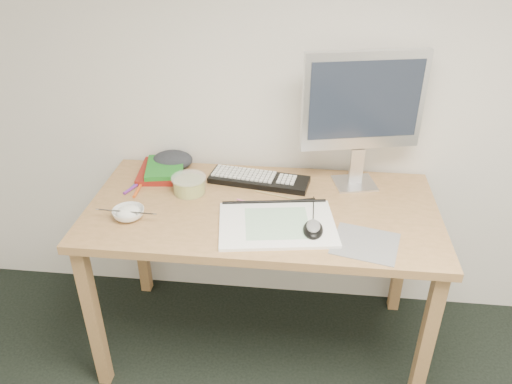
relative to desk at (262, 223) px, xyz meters
The scene contains 19 objects.
room_shell 1.70m from the desk, 82.64° to the right, with size 3.60×3.60×3.60m.
desk is the anchor object (origin of this frame).
mousepad 0.45m from the desk, 28.52° to the right, with size 0.23×0.21×0.00m, color gray.
sketchpad 0.17m from the desk, 62.54° to the right, with size 0.43×0.31×0.01m, color white.
keyboard 0.22m from the desk, 99.83° to the left, with size 0.43×0.14×0.03m, color black.
monitor 0.62m from the desk, 30.96° to the left, with size 0.49×0.19×0.58m.
mouse 0.29m from the desk, 40.01° to the right, with size 0.07×0.12×0.04m, color black.
rice_bowl 0.53m from the desk, 164.52° to the right, with size 0.12×0.12×0.04m, color white.
chopsticks 0.54m from the desk, 162.36° to the right, with size 0.02×0.02×0.23m, color silver.
fruit_tub 0.35m from the desk, 165.78° to the left, with size 0.15×0.15×0.07m, color gold.
book_red 0.54m from the desk, 154.45° to the left, with size 0.18×0.24×0.02m, color maroon.
book_green 0.53m from the desk, 153.54° to the left, with size 0.16×0.22×0.02m, color #1C7020.
cloth_lump 0.55m from the desk, 145.65° to the left, with size 0.15×0.13×0.06m, color #282A30.
pencil_pink 0.09m from the desk, 168.54° to the left, with size 0.01×0.01×0.18m, color pink.
pencil_tan 0.13m from the desk, 64.04° to the left, with size 0.01×0.01×0.18m, color #A18C55.
pencil_black 0.16m from the desk, 24.22° to the left, with size 0.01×0.01×0.18m, color black.
marker_blue 0.58m from the desk, 167.25° to the left, with size 0.01×0.01×0.12m, color #204DAE.
marker_orange 0.55m from the desk, behind, with size 0.01×0.01×0.14m, color #DD551A.
marker_purple 0.57m from the desk, behind, with size 0.01×0.01×0.14m, color #6C2894.
Camera 1 is at (-0.02, -0.26, 1.81)m, focal length 35.00 mm.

